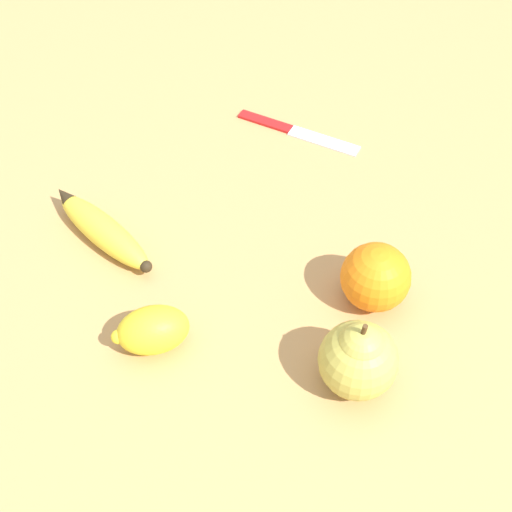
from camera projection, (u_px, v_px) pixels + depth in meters
ground_plane at (231, 269)px, 0.83m from camera, size 3.00×3.00×0.00m
banana at (102, 230)px, 0.85m from camera, size 0.09×0.17×0.04m
orange at (376, 277)px, 0.77m from camera, size 0.08×0.08×0.08m
pear at (359, 358)px, 0.70m from camera, size 0.08×0.08×0.10m
lemon at (153, 330)px, 0.74m from camera, size 0.09×0.07×0.05m
paring_knife at (293, 130)px, 0.99m from camera, size 0.12×0.16×0.01m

